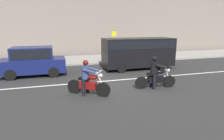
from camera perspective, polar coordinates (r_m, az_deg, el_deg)
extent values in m
plane|color=#292929|center=(10.10, -0.79, -4.69)|extent=(80.00, 80.00, 0.00)
cube|color=gray|center=(17.72, -7.78, 3.12)|extent=(40.00, 4.40, 0.14)
cube|color=silver|center=(10.92, -2.32, -3.31)|extent=(18.00, 0.14, 0.01)
cylinder|color=black|center=(8.51, -2.67, -5.81)|extent=(0.60, 0.47, 0.65)
cylinder|color=black|center=(9.09, -11.12, -4.80)|extent=(0.60, 0.47, 0.65)
cylinder|color=silver|center=(8.43, -3.46, -3.24)|extent=(0.34, 0.26, 0.83)
cube|color=maroon|center=(8.73, -7.06, -4.43)|extent=(0.80, 0.68, 0.32)
ellipsoid|color=maroon|center=(8.54, -5.80, -2.14)|extent=(0.53, 0.47, 0.22)
cube|color=black|center=(8.73, -8.18, -2.54)|extent=(0.56, 0.49, 0.10)
cylinder|color=silver|center=(8.36, -3.88, -0.65)|extent=(0.43, 0.60, 0.04)
sphere|color=silver|center=(8.36, -3.35, -1.63)|extent=(0.17, 0.17, 0.17)
cylinder|color=silver|center=(9.03, -8.33, -4.68)|extent=(0.62, 0.46, 0.07)
cylinder|color=black|center=(8.65, -8.45, -5.35)|extent=(0.21, 0.21, 0.73)
cylinder|color=black|center=(8.99, -7.31, -4.60)|extent=(0.21, 0.21, 0.73)
cylinder|color=navy|center=(8.63, -7.89, -0.72)|extent=(0.47, 0.47, 0.58)
cylinder|color=navy|center=(8.27, -6.55, -0.44)|extent=(0.60, 0.45, 0.20)
cylinder|color=navy|center=(8.66, -5.33, 0.20)|extent=(0.60, 0.45, 0.20)
sphere|color=tan|center=(8.54, -7.85, 1.94)|extent=(0.20, 0.20, 0.20)
sphere|color=#510F0F|center=(8.53, -7.86, 2.14)|extent=(0.25, 0.25, 0.25)
cylinder|color=black|center=(10.21, 16.56, -3.25)|extent=(0.62, 0.19, 0.61)
cylinder|color=black|center=(9.67, 8.69, -3.75)|extent=(0.62, 0.19, 0.61)
cylinder|color=silver|center=(10.07, 16.08, -1.31)|extent=(0.36, 0.10, 0.78)
cube|color=black|center=(9.88, 12.77, -2.72)|extent=(0.83, 0.38, 0.32)
ellipsoid|color=black|center=(9.87, 14.07, -0.50)|extent=(0.51, 0.30, 0.22)
cube|color=black|center=(9.74, 11.88, -1.17)|extent=(0.55, 0.30, 0.10)
cylinder|color=silver|center=(9.96, 15.89, 0.69)|extent=(0.13, 0.70, 0.04)
sphere|color=silver|center=(10.02, 16.26, -0.08)|extent=(0.17, 0.17, 0.17)
cylinder|color=silver|center=(9.95, 10.79, -3.24)|extent=(0.70, 0.16, 0.07)
cylinder|color=black|center=(9.67, 12.42, -3.60)|extent=(0.17, 0.17, 0.71)
cylinder|color=black|center=(10.03, 11.58, -2.96)|extent=(0.17, 0.17, 0.71)
cylinder|color=black|center=(9.69, 12.29, 0.61)|extent=(0.38, 0.38, 0.61)
cylinder|color=black|center=(9.61, 14.66, 0.91)|extent=(0.70, 0.17, 0.28)
cylinder|color=black|center=(10.00, 13.65, 1.43)|extent=(0.70, 0.17, 0.28)
sphere|color=tan|center=(9.62, 12.52, 3.10)|extent=(0.20, 0.20, 0.20)
sphere|color=black|center=(9.62, 12.53, 3.27)|extent=(0.25, 0.25, 0.25)
cube|color=#11194C|center=(12.94, -22.24, 1.29)|extent=(3.84, 1.70, 0.84)
cube|color=#11194C|center=(12.82, -22.54, 4.71)|extent=(2.38, 1.56, 0.72)
cube|color=black|center=(12.82, -22.54, 4.71)|extent=(2.19, 1.59, 0.58)
cylinder|color=black|center=(12.94, -16.87, 0.16)|extent=(0.64, 1.76, 0.64)
cylinder|color=black|center=(13.19, -27.25, -0.50)|extent=(0.64, 1.76, 0.64)
cube|color=black|center=(14.03, 7.73, 5.32)|extent=(5.01, 1.90, 1.97)
cube|color=black|center=(13.97, 7.81, 7.71)|extent=(4.86, 1.93, 0.56)
cylinder|color=black|center=(14.87, 13.11, 2.00)|extent=(0.64, 1.96, 0.64)
cylinder|color=black|center=(13.63, 1.64, 1.35)|extent=(0.64, 1.96, 0.64)
cylinder|color=gray|center=(17.50, 0.57, 7.45)|extent=(0.08, 0.08, 2.48)
cube|color=yellow|center=(17.41, 0.61, 10.68)|extent=(0.44, 0.03, 0.44)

